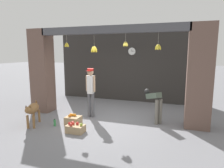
{
  "coord_description": "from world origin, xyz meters",
  "views": [
    {
      "loc": [
        2.12,
        -5.92,
        2.24
      ],
      "look_at": [
        0.0,
        0.43,
        1.16
      ],
      "focal_mm": 32.0,
      "sensor_mm": 36.0,
      "label": 1
    }
  ],
  "objects_px": {
    "dog": "(33,110)",
    "water_bottle": "(55,123)",
    "fruit_crate_oranges": "(73,120)",
    "worker_stooping": "(155,101)",
    "fruit_crate_apples": "(75,128)",
    "wall_clock": "(132,51)",
    "shopkeeper": "(91,89)"
  },
  "relations": [
    {
      "from": "worker_stooping",
      "to": "wall_clock",
      "type": "distance_m",
      "value": 3.22
    },
    {
      "from": "worker_stooping",
      "to": "wall_clock",
      "type": "xyz_separation_m",
      "value": [
        -1.33,
        2.47,
        1.58
      ]
    },
    {
      "from": "fruit_crate_oranges",
      "to": "wall_clock",
      "type": "xyz_separation_m",
      "value": [
        1.05,
        3.47,
        2.13
      ]
    },
    {
      "from": "fruit_crate_oranges",
      "to": "water_bottle",
      "type": "distance_m",
      "value": 0.56
    },
    {
      "from": "dog",
      "to": "water_bottle",
      "type": "height_order",
      "value": "dog"
    },
    {
      "from": "dog",
      "to": "worker_stooping",
      "type": "relative_size",
      "value": 0.99
    },
    {
      "from": "dog",
      "to": "fruit_crate_apples",
      "type": "distance_m",
      "value": 1.53
    },
    {
      "from": "shopkeeper",
      "to": "water_bottle",
      "type": "height_order",
      "value": "shopkeeper"
    },
    {
      "from": "shopkeeper",
      "to": "water_bottle",
      "type": "bearing_deg",
      "value": 59.91
    },
    {
      "from": "dog",
      "to": "worker_stooping",
      "type": "xyz_separation_m",
      "value": [
        3.47,
        1.51,
        0.17
      ]
    },
    {
      "from": "shopkeeper",
      "to": "fruit_crate_oranges",
      "type": "bearing_deg",
      "value": 74.36
    },
    {
      "from": "worker_stooping",
      "to": "fruit_crate_apples",
      "type": "bearing_deg",
      "value": 174.24
    },
    {
      "from": "shopkeeper",
      "to": "wall_clock",
      "type": "xyz_separation_m",
      "value": [
        0.81,
        2.65,
        1.26
      ]
    },
    {
      "from": "dog",
      "to": "fruit_crate_oranges",
      "type": "bearing_deg",
      "value": 92.52
    },
    {
      "from": "worker_stooping",
      "to": "water_bottle",
      "type": "bearing_deg",
      "value": 161.48
    },
    {
      "from": "fruit_crate_oranges",
      "to": "wall_clock",
      "type": "height_order",
      "value": "wall_clock"
    },
    {
      "from": "dog",
      "to": "fruit_crate_apples",
      "type": "bearing_deg",
      "value": 65.53
    },
    {
      "from": "shopkeeper",
      "to": "fruit_crate_apples",
      "type": "height_order",
      "value": "shopkeeper"
    },
    {
      "from": "dog",
      "to": "shopkeeper",
      "type": "bearing_deg",
      "value": 112.6
    },
    {
      "from": "fruit_crate_oranges",
      "to": "fruit_crate_apples",
      "type": "bearing_deg",
      "value": -55.69
    },
    {
      "from": "water_bottle",
      "to": "fruit_crate_oranges",
      "type": "bearing_deg",
      "value": 36.81
    },
    {
      "from": "shopkeeper",
      "to": "wall_clock",
      "type": "relative_size",
      "value": 4.91
    },
    {
      "from": "dog",
      "to": "wall_clock",
      "type": "height_order",
      "value": "wall_clock"
    },
    {
      "from": "shopkeeper",
      "to": "wall_clock",
      "type": "distance_m",
      "value": 3.04
    },
    {
      "from": "fruit_crate_oranges",
      "to": "worker_stooping",
      "type": "bearing_deg",
      "value": 22.86
    },
    {
      "from": "dog",
      "to": "wall_clock",
      "type": "distance_m",
      "value": 4.85
    },
    {
      "from": "worker_stooping",
      "to": "water_bottle",
      "type": "distance_m",
      "value": 3.18
    },
    {
      "from": "dog",
      "to": "shopkeeper",
      "type": "xyz_separation_m",
      "value": [
        1.33,
        1.33,
        0.49
      ]
    },
    {
      "from": "water_bottle",
      "to": "worker_stooping",
      "type": "bearing_deg",
      "value": 25.34
    },
    {
      "from": "worker_stooping",
      "to": "fruit_crate_apples",
      "type": "relative_size",
      "value": 2.04
    },
    {
      "from": "dog",
      "to": "water_bottle",
      "type": "xyz_separation_m",
      "value": [
        0.65,
        0.17,
        -0.4
      ]
    },
    {
      "from": "fruit_crate_oranges",
      "to": "fruit_crate_apples",
      "type": "xyz_separation_m",
      "value": [
        0.38,
        -0.56,
        -0.01
      ]
    }
  ]
}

